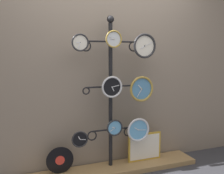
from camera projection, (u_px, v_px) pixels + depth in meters
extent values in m
cube|color=gray|center=(106.00, 57.00, 3.24)|extent=(4.40, 0.04, 2.80)
cube|color=#9E7A4C|center=(112.00, 169.00, 3.21)|extent=(2.20, 0.36, 0.06)
cylinder|color=black|center=(111.00, 169.00, 3.27)|extent=(0.42, 0.42, 0.02)
cylinder|color=black|center=(111.00, 98.00, 3.15)|extent=(0.05, 0.05, 1.77)
sphere|color=black|center=(110.00, 19.00, 3.03)|extent=(0.09, 0.09, 0.09)
cylinder|color=black|center=(98.00, 41.00, 3.01)|extent=(0.30, 0.02, 0.02)
torus|color=black|center=(86.00, 46.00, 2.97)|extent=(0.13, 0.02, 0.13)
cylinder|color=black|center=(122.00, 42.00, 3.12)|extent=(0.30, 0.02, 0.02)
torus|color=black|center=(133.00, 46.00, 3.18)|extent=(0.13, 0.02, 0.13)
cylinder|color=black|center=(99.00, 87.00, 3.08)|extent=(0.30, 0.02, 0.02)
torus|color=black|center=(86.00, 91.00, 3.03)|extent=(0.09, 0.02, 0.09)
cylinder|color=black|center=(122.00, 86.00, 3.19)|extent=(0.30, 0.02, 0.02)
torus|color=black|center=(133.00, 88.00, 3.25)|extent=(0.09, 0.02, 0.09)
cylinder|color=black|center=(101.00, 131.00, 3.16)|extent=(0.24, 0.02, 0.02)
torus|color=black|center=(92.00, 136.00, 3.13)|extent=(0.12, 0.02, 0.12)
cylinder|color=black|center=(119.00, 129.00, 3.25)|extent=(0.24, 0.02, 0.02)
torus|color=black|center=(128.00, 132.00, 3.30)|extent=(0.12, 0.02, 0.12)
cylinder|color=silver|center=(80.00, 43.00, 2.86)|extent=(0.18, 0.02, 0.18)
torus|color=#262628|center=(80.00, 42.00, 2.85)|extent=(0.19, 0.02, 0.19)
cylinder|color=#262628|center=(80.00, 42.00, 2.85)|extent=(0.01, 0.01, 0.01)
cube|color=silver|center=(78.00, 42.00, 2.84)|extent=(0.04, 0.00, 0.01)
cube|color=silver|center=(79.00, 45.00, 2.84)|extent=(0.03, 0.00, 0.07)
cylinder|color=silver|center=(113.00, 39.00, 2.97)|extent=(0.18, 0.02, 0.18)
torus|color=#A58438|center=(114.00, 39.00, 2.96)|extent=(0.20, 0.02, 0.20)
cylinder|color=#A58438|center=(114.00, 39.00, 2.96)|extent=(0.01, 0.01, 0.01)
cube|color=silver|center=(112.00, 39.00, 2.95)|extent=(0.04, 0.00, 0.02)
cube|color=silver|center=(111.00, 37.00, 2.95)|extent=(0.07, 0.00, 0.04)
cylinder|color=silver|center=(144.00, 46.00, 3.12)|extent=(0.27, 0.02, 0.27)
torus|color=#262628|center=(145.00, 46.00, 3.11)|extent=(0.30, 0.03, 0.30)
cylinder|color=#262628|center=(145.00, 46.00, 3.11)|extent=(0.02, 0.01, 0.02)
cube|color=silver|center=(143.00, 47.00, 3.10)|extent=(0.06, 0.00, 0.04)
cube|color=silver|center=(148.00, 44.00, 3.12)|extent=(0.10, 0.00, 0.05)
cylinder|color=black|center=(112.00, 87.00, 3.04)|extent=(0.23, 0.02, 0.23)
torus|color=silver|center=(112.00, 87.00, 3.03)|extent=(0.25, 0.02, 0.25)
cylinder|color=silver|center=(112.00, 87.00, 3.03)|extent=(0.01, 0.01, 0.01)
cube|color=silver|center=(113.00, 89.00, 3.03)|extent=(0.03, 0.00, 0.05)
cube|color=silver|center=(116.00, 86.00, 3.04)|extent=(0.09, 0.00, 0.02)
cylinder|color=#4C84B2|center=(141.00, 89.00, 3.18)|extent=(0.29, 0.02, 0.29)
torus|color=#A58438|center=(142.00, 89.00, 3.17)|extent=(0.31, 0.03, 0.31)
cylinder|color=#A58438|center=(142.00, 89.00, 3.17)|extent=(0.02, 0.01, 0.02)
cube|color=silver|center=(140.00, 87.00, 3.15)|extent=(0.05, 0.00, 0.06)
cube|color=silver|center=(139.00, 93.00, 3.16)|extent=(0.07, 0.00, 0.10)
cylinder|color=black|center=(80.00, 139.00, 3.00)|extent=(0.17, 0.02, 0.17)
torus|color=#262628|center=(80.00, 139.00, 2.98)|extent=(0.19, 0.02, 0.19)
cylinder|color=#262628|center=(80.00, 139.00, 2.98)|extent=(0.01, 0.01, 0.01)
cube|color=silver|center=(79.00, 138.00, 2.98)|extent=(0.03, 0.00, 0.04)
cube|color=silver|center=(83.00, 140.00, 2.99)|extent=(0.07, 0.00, 0.02)
cylinder|color=#60A8DB|center=(114.00, 128.00, 3.12)|extent=(0.18, 0.02, 0.18)
torus|color=#262628|center=(115.00, 128.00, 3.11)|extent=(0.20, 0.02, 0.20)
cylinder|color=#262628|center=(115.00, 128.00, 3.11)|extent=(0.01, 0.01, 0.01)
cube|color=silver|center=(113.00, 128.00, 3.10)|extent=(0.04, 0.00, 0.02)
cube|color=silver|center=(113.00, 130.00, 3.10)|extent=(0.06, 0.00, 0.04)
cylinder|color=#60A8DB|center=(138.00, 130.00, 3.24)|extent=(0.27, 0.02, 0.27)
torus|color=silver|center=(138.00, 130.00, 3.22)|extent=(0.30, 0.03, 0.30)
cylinder|color=silver|center=(138.00, 130.00, 3.22)|extent=(0.02, 0.01, 0.02)
cube|color=silver|center=(136.00, 129.00, 3.21)|extent=(0.06, 0.00, 0.04)
cube|color=silver|center=(142.00, 130.00, 3.24)|extent=(0.11, 0.00, 0.02)
cylinder|color=black|center=(60.00, 160.00, 3.02)|extent=(0.32, 0.01, 0.32)
cylinder|color=red|center=(60.00, 160.00, 3.01)|extent=(0.11, 0.00, 0.11)
cube|color=gold|center=(145.00, 147.00, 3.39)|extent=(0.46, 0.02, 0.36)
cube|color=white|center=(145.00, 147.00, 3.38)|extent=(0.42, 0.00, 0.32)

